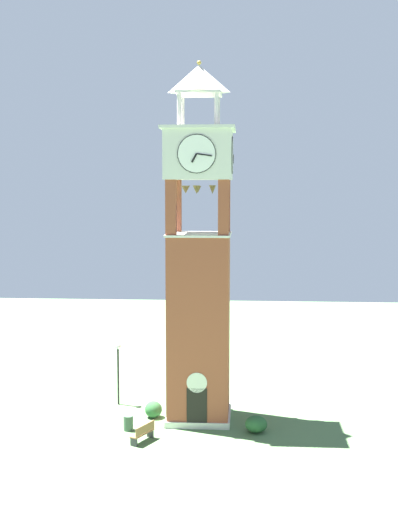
# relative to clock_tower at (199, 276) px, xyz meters

# --- Properties ---
(ground) EXTENTS (80.00, 80.00, 0.00)m
(ground) POSITION_rel_clock_tower_xyz_m (0.00, 0.00, -8.11)
(ground) COLOR #517547
(clock_tower) EXTENTS (3.93, 3.93, 19.73)m
(clock_tower) POSITION_rel_clock_tower_xyz_m (0.00, 0.00, 0.00)
(clock_tower) COLOR brown
(clock_tower) RESTS_ON ground
(park_bench) EXTENTS (1.12, 1.63, 0.95)m
(park_bench) POSITION_rel_clock_tower_xyz_m (-2.60, -3.77, -7.62)
(park_bench) COLOR brown
(park_bench) RESTS_ON ground
(lamp_post) EXTENTS (0.36, 0.36, 3.73)m
(lamp_post) POSITION_rel_clock_tower_xyz_m (-4.99, 2.20, -5.51)
(lamp_post) COLOR black
(lamp_post) RESTS_ON ground
(trash_bin) EXTENTS (0.52, 0.52, 0.80)m
(trash_bin) POSITION_rel_clock_tower_xyz_m (-3.65, -2.15, -7.71)
(trash_bin) COLOR #38513D
(trash_bin) RESTS_ON ground
(shrub_near_entry) EXTENTS (1.17, 1.17, 0.89)m
(shrub_near_entry) POSITION_rel_clock_tower_xyz_m (3.18, -1.97, -7.66)
(shrub_near_entry) COLOR #28562D
(shrub_near_entry) RESTS_ON ground
(shrub_left_of_tower) EXTENTS (0.97, 0.97, 0.93)m
(shrub_left_of_tower) POSITION_rel_clock_tower_xyz_m (-2.58, -0.01, -7.64)
(shrub_left_of_tower) COLOR #28562D
(shrub_left_of_tower) RESTS_ON ground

